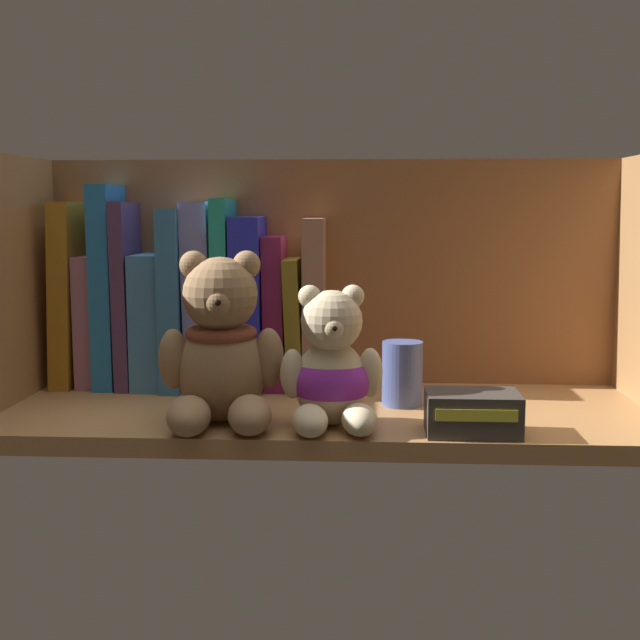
% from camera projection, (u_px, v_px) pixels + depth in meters
% --- Properties ---
extents(shelf_board, '(0.70, 0.27, 0.02)m').
position_uv_depth(shelf_board, '(326.00, 416.00, 0.92)').
color(shelf_board, '#9E7042').
rests_on(shelf_board, ground).
extents(shelf_back_panel, '(0.72, 0.01, 0.30)m').
position_uv_depth(shelf_back_panel, '(331.00, 280.00, 1.04)').
color(shelf_back_panel, brown).
rests_on(shelf_back_panel, ground).
extents(shelf_side_panel_left, '(0.02, 0.29, 0.30)m').
position_uv_depth(shelf_side_panel_left, '(5.00, 289.00, 0.92)').
color(shelf_side_panel_left, '#9E7042').
rests_on(shelf_side_panel_left, ground).
extents(book_0, '(0.03, 0.11, 0.23)m').
position_uv_depth(book_0, '(73.00, 293.00, 1.03)').
color(book_0, '#A16C1D').
rests_on(book_0, shelf_board).
extents(book_1, '(0.02, 0.10, 0.16)m').
position_uv_depth(book_1, '(94.00, 320.00, 1.04)').
color(book_1, '#A06883').
rests_on(book_1, shelf_board).
extents(book_2, '(0.03, 0.12, 0.25)m').
position_uv_depth(book_2, '(113.00, 286.00, 1.03)').
color(book_2, '#2372BC').
rests_on(book_2, shelf_board).
extents(book_3, '(0.02, 0.12, 0.23)m').
position_uv_depth(book_3, '(132.00, 294.00, 1.03)').
color(book_3, '#4E325B').
rests_on(book_3, shelf_board).
extents(book_4, '(0.03, 0.13, 0.16)m').
position_uv_depth(book_4, '(155.00, 319.00, 1.03)').
color(book_4, teal).
rests_on(book_4, shelf_board).
extents(book_5, '(0.02, 0.14, 0.22)m').
position_uv_depth(book_5, '(180.00, 297.00, 1.03)').
color(book_5, teal).
rests_on(book_5, shelf_board).
extents(book_6, '(0.04, 0.12, 0.23)m').
position_uv_depth(book_6, '(205.00, 294.00, 1.02)').
color(book_6, '#7577BA').
rests_on(book_6, shelf_board).
extents(book_7, '(0.02, 0.13, 0.23)m').
position_uv_depth(book_7, '(227.00, 293.00, 1.02)').
color(book_7, teal).
rests_on(book_7, shelf_board).
extents(book_8, '(0.04, 0.13, 0.21)m').
position_uv_depth(book_8, '(251.00, 302.00, 1.02)').
color(book_8, '#2026BE').
rests_on(book_8, shelf_board).
extents(book_9, '(0.03, 0.11, 0.19)m').
position_uv_depth(book_9, '(277.00, 311.00, 1.02)').
color(book_9, maroon).
rests_on(book_9, shelf_board).
extents(book_10, '(0.02, 0.12, 0.16)m').
position_uv_depth(book_10, '(296.00, 322.00, 1.02)').
color(book_10, olive).
rests_on(book_10, shelf_board).
extents(book_11, '(0.02, 0.10, 0.21)m').
position_uv_depth(book_11, '(315.00, 303.00, 1.02)').
color(book_11, '#956A52').
rests_on(book_11, shelf_board).
extents(teddy_bear_larger, '(0.13, 0.13, 0.18)m').
position_uv_depth(teddy_bear_larger, '(221.00, 351.00, 0.84)').
color(teddy_bear_larger, '#93704C').
rests_on(teddy_bear_larger, shelf_board).
extents(teddy_bear_smaller, '(0.11, 0.11, 0.14)m').
position_uv_depth(teddy_bear_smaller, '(332.00, 372.00, 0.83)').
color(teddy_bear_smaller, beige).
rests_on(teddy_bear_smaller, shelf_board).
extents(pillar_candle, '(0.05, 0.05, 0.07)m').
position_uv_depth(pillar_candle, '(402.00, 373.00, 0.92)').
color(pillar_candle, '#4C5B99').
rests_on(pillar_candle, shelf_board).
extents(small_product_box, '(0.09, 0.06, 0.04)m').
position_uv_depth(small_product_box, '(472.00, 413.00, 0.81)').
color(small_product_box, '#38332D').
rests_on(small_product_box, shelf_board).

